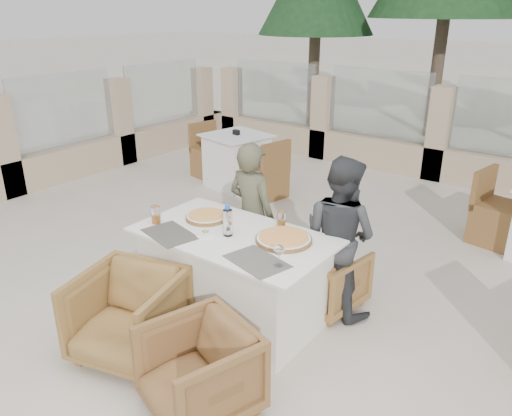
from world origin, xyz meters
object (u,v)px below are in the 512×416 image
Objects in this scene: dining_table at (234,276)px; wine_glass_corner at (279,254)px; wine_glass_centre at (227,218)px; beer_glass_left at (156,215)px; pizza_left at (206,216)px; olive_dish at (205,233)px; armchair_far_left at (247,249)px; beer_glass_right at (281,220)px; water_bottle at (228,220)px; diner_left at (252,215)px; diner_right at (340,236)px; pizza_right at (284,238)px; armchair_far_right at (327,278)px; armchair_near_right at (199,371)px; bg_table_a at (237,161)px; armchair_near_left at (128,315)px.

dining_table is 0.79m from wine_glass_corner.
beer_glass_left is (-0.54, -0.28, -0.02)m from wine_glass_centre.
pizza_left reaches higher than olive_dish.
wine_glass_corner is 1.42m from armchair_far_left.
beer_glass_right is at bearing 129.68° from armchair_far_left.
water_bottle is 0.64m from wine_glass_corner.
wine_glass_centre reaches higher than pizza_left.
diner_left is (0.40, 0.79, -0.16)m from beer_glass_left.
beer_glass_left is at bearing -152.52° from wine_glass_centre.
armchair_far_left is at bearing 104.33° from olive_dish.
diner_right reaches higher than diner_left.
beer_glass_right is (-0.16, 0.20, 0.04)m from pizza_right.
armchair_far_right is 0.43× the size of diner_right.
beer_glass_left reaches higher than pizza_right.
dining_table is 4.51× the size of pizza_left.
armchair_near_right is 0.48× the size of diner_right.
diner_left is (0.11, -0.07, 0.41)m from armchair_far_left.
wine_glass_corner is at bearing -16.26° from water_bottle.
wine_glass_centre reaches higher than armchair_far_left.
beer_glass_right is at bearing 20.00° from pizza_left.
beer_glass_right reaches higher than pizza_left.
wine_glass_corner is 0.65m from beer_glass_right.
pizza_left reaches higher than armchair_far_right.
diner_right is (0.13, 1.59, 0.39)m from armchair_near_right.
water_bottle reaches higher than pizza_left.
dining_table is 1.16× the size of diner_right.
wine_glass_centre is (0.26, -0.04, 0.07)m from pizza_left.
beer_glass_right is 0.63m from olive_dish.
beer_glass_left is at bearing 43.81° from armchair_far_right.
bg_table_a is at bearing 134.93° from pizza_right.
olive_dish is at bearing -99.95° from wine_glass_centre.
wine_glass_centre is at bearing 151.77° from dining_table.
beer_glass_left is 0.88m from armchair_near_left.
pizza_right is 0.80m from diner_left.
armchair_far_right is (0.91, 0.52, -0.52)m from pizza_left.
pizza_right reaches higher than armchair_near_right.
dining_table is 0.82m from armchair_far_right.
diner_right is (0.64, 0.68, -0.21)m from water_bottle.
olive_dish is at bearing -136.19° from dining_table.
water_bottle is at bearing -157.45° from pizza_right.
armchair_far_left is (-0.76, 0.51, -0.52)m from pizza_right.
olive_dish is 0.85m from armchair_near_left.
beer_glass_right is 1.40m from armchair_near_left.
armchair_far_left is at bearing -30.57° from diner_left.
olive_dish is 0.98m from armchair_far_left.
armchair_near_left is 0.45× the size of bg_table_a.
armchair_far_left is (-0.24, 0.58, -0.59)m from wine_glass_centre.
wine_glass_centre is at bearing 107.32° from diner_left.
pizza_left is 3.09m from bg_table_a.
beer_glass_left is at bearing 102.95° from armchair_near_left.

